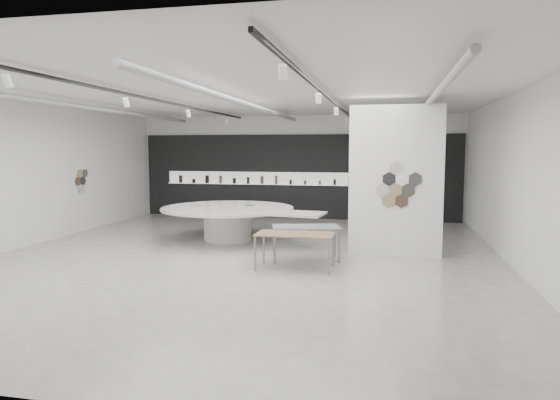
% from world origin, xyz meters
% --- Properties ---
extents(room, '(12.02, 14.02, 3.82)m').
position_xyz_m(room, '(-0.09, -0.00, 2.07)').
color(room, '#AFAEA5').
rests_on(room, ground).
extents(back_wall_display, '(11.80, 0.27, 3.10)m').
position_xyz_m(back_wall_display, '(-0.08, 6.93, 1.54)').
color(back_wall_display, black).
rests_on(back_wall_display, ground).
extents(partition_column, '(2.20, 0.38, 3.60)m').
position_xyz_m(partition_column, '(3.50, 1.00, 1.80)').
color(partition_column, white).
rests_on(partition_column, ground).
extents(display_island, '(4.94, 4.15, 0.95)m').
position_xyz_m(display_island, '(-0.99, 2.02, 0.61)').
color(display_island, white).
rests_on(display_island, ground).
extents(sample_table_wood, '(1.64, 0.82, 0.77)m').
position_xyz_m(sample_table_wood, '(1.41, -0.90, 0.71)').
color(sample_table_wood, '#866445').
rests_on(sample_table_wood, ground).
extents(sample_table_stone, '(1.68, 1.13, 0.79)m').
position_xyz_m(sample_table_stone, '(1.50, 0.01, 0.72)').
color(sample_table_stone, gray).
rests_on(sample_table_stone, ground).
extents(kitchen_counter, '(1.66, 0.71, 1.28)m').
position_xyz_m(kitchen_counter, '(3.46, 6.51, 0.46)').
color(kitchen_counter, white).
rests_on(kitchen_counter, ground).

